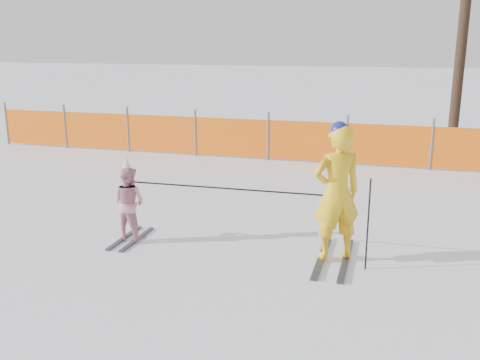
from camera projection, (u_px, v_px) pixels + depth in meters
The scene contains 6 objects.
ground at pixel (230, 255), 7.75m from camera, with size 120.00×120.00×0.00m, color white.
adult at pixel (337, 193), 7.33m from camera, with size 0.82×1.56×1.98m.
child at pixel (129, 202), 8.20m from camera, with size 0.61×1.06×1.33m.
ski_poles at pixel (267, 199), 7.54m from camera, with size 3.48×0.22×1.27m.
safety_fence at pixel (250, 138), 13.93m from camera, with size 15.18×0.06×1.25m.
tree_trunks at pixel (475, 34), 15.82m from camera, with size 1.64×0.44×6.81m.
Camera 1 is at (2.13, -6.90, 3.01)m, focal length 40.00 mm.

